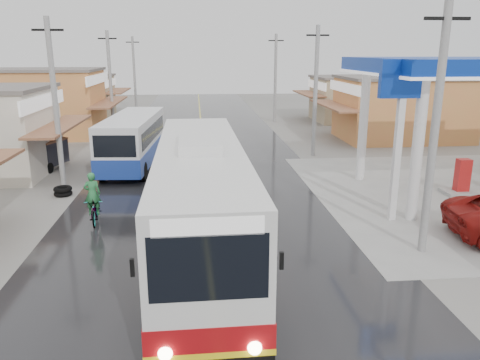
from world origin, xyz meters
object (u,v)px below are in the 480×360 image
(tyre_stack, at_px, (63,191))
(coach_bus, at_px, (201,200))
(cyclist, at_px, (94,206))
(tricycle_near, at_px, (48,152))
(second_bus, at_px, (133,140))

(tyre_stack, bearing_deg, coach_bus, -48.41)
(cyclist, relative_size, tricycle_near, 0.82)
(second_bus, relative_size, tricycle_near, 3.56)
(second_bus, xyz_separation_m, tyre_stack, (-2.63, -5.41, -1.37))
(second_bus, xyz_separation_m, tricycle_near, (-4.76, -0.12, -0.62))
(coach_bus, relative_size, cyclist, 6.10)
(cyclist, bearing_deg, second_bus, 79.86)
(coach_bus, bearing_deg, cyclist, 139.92)
(cyclist, xyz_separation_m, tricycle_near, (-4.35, 9.05, 0.28))
(cyclist, height_order, tyre_stack, cyclist)
(tricycle_near, bearing_deg, second_bus, 19.65)
(coach_bus, distance_m, tricycle_near, 15.06)
(tricycle_near, xyz_separation_m, tyre_stack, (2.13, -5.29, -0.75))
(second_bus, bearing_deg, coach_bus, -69.33)
(cyclist, distance_m, tricycle_near, 10.05)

